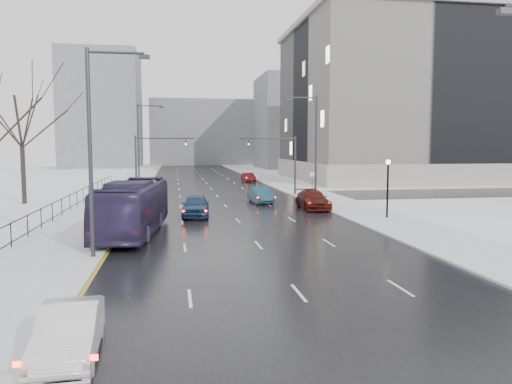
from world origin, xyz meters
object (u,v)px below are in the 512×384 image
mast_signal_right (285,158)px  sedan_center_near (196,205)px  sedan_left_near (69,332)px  sedan_right_far (313,200)px  streetlight_r_mid (314,144)px  mast_signal_left (146,159)px  streetlight_l_near (95,143)px  no_uturn_sign (312,177)px  streetlight_l_far (140,144)px  sedan_right_distant (248,177)px  sedan_right_near (261,195)px  tree_park_e (25,205)px  lamppost_r_mid (388,180)px  bus (134,207)px

mast_signal_right → sedan_center_near: (-10.26, -14.40, -3.21)m
sedan_center_near → sedan_left_near: bearing=-95.5°
sedan_right_far → streetlight_r_mid: bearing=75.3°
mast_signal_left → sedan_center_near: mast_signal_left is taller
streetlight_l_near → streetlight_r_mid: bearing=50.8°
sedan_right_far → no_uturn_sign: bearing=76.1°
streetlight_r_mid → streetlight_l_far: 20.27m
no_uturn_sign → sedan_right_distant: (-2.83, 24.91, -1.59)m
mast_signal_right → sedan_right_distant: mast_signal_right is taller
sedan_right_near → sedan_center_near: bearing=-133.6°
tree_park_e → no_uturn_sign: (27.40, 0.00, 2.30)m
tree_park_e → lamppost_r_mid: tree_park_e is taller
streetlight_r_mid → lamppost_r_mid: streetlight_r_mid is taller
mast_signal_left → no_uturn_sign: size_ratio=2.41×
no_uturn_sign → sedan_right_distant: size_ratio=0.66×
tree_park_e → streetlight_l_near: streetlight_l_near is taller
streetlight_l_far → mast_signal_left: bearing=-78.1°
mast_signal_left → sedan_left_near: size_ratio=1.57×
sedan_left_near → sedan_right_near: bearing=68.9°
streetlight_l_far → sedan_center_near: streetlight_l_far is taller
lamppost_r_mid → sedan_left_near: (-18.20, -21.56, -2.22)m
mast_signal_right → sedan_right_distant: bearing=92.6°
mast_signal_right → no_uturn_sign: 4.77m
sedan_right_distant → lamppost_r_mid: bearing=-89.8°
mast_signal_right → sedan_left_near: mast_signal_right is taller
streetlight_l_near → no_uturn_sign: size_ratio=3.70×
tree_park_e → bus: (11.20, -17.29, 1.69)m
tree_park_e → mast_signal_left: tree_park_e is taller
streetlight_l_far → sedan_right_near: size_ratio=2.17×
lamppost_r_mid → sedan_right_far: 7.93m
sedan_right_near → sedan_right_distant: 27.45m
streetlight_l_near → sedan_center_near: (5.24, 13.59, -4.72)m
sedan_left_near → sedan_right_far: size_ratio=0.76×
no_uturn_sign → sedan_right_near: (-5.70, -2.39, -1.50)m
lamppost_r_mid → mast_signal_left: bearing=135.5°
no_uturn_sign → sedan_right_far: size_ratio=0.50×
mast_signal_left → mast_signal_right: bearing=0.0°
sedan_right_distant → streetlight_l_near: bearing=-113.2°
mast_signal_right → no_uturn_sign: size_ratio=2.41×
sedan_center_near → sedan_right_far: (10.13, 3.04, -0.06)m
tree_park_e → streetlight_r_mid: bearing=-8.6°
sedan_left_near → sedan_right_near: sedan_right_near is taller
mast_signal_right → bus: mast_signal_right is taller
mast_signal_left → sedan_left_near: bearing=-89.8°
streetlight_r_mid → sedan_center_near: size_ratio=1.99×
sedan_center_near → sedan_right_far: size_ratio=0.92×
streetlight_l_near → streetlight_l_far: same height
no_uturn_sign → sedan_center_near: size_ratio=0.54×
streetlight_l_near → mast_signal_right: 32.03m
mast_signal_left → sedan_right_near: mast_signal_left is taller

